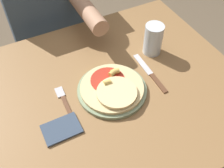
# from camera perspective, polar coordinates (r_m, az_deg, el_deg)

# --- Properties ---
(dining_table) EXTENTS (1.05, 0.83, 0.72)m
(dining_table) POSITION_cam_1_polar(r_m,az_deg,el_deg) (1.04, -2.01, -5.65)
(dining_table) COLOR olive
(dining_table) RESTS_ON ground_plane
(plate) EXTENTS (0.25, 0.25, 0.01)m
(plate) POSITION_cam_1_polar(r_m,az_deg,el_deg) (0.94, 0.00, -1.31)
(plate) COLOR gray
(plate) RESTS_ON dining_table
(pizza) EXTENTS (0.23, 0.23, 0.04)m
(pizza) POSITION_cam_1_polar(r_m,az_deg,el_deg) (0.93, 0.17, -0.82)
(pizza) COLOR #E0C689
(pizza) RESTS_ON plate
(fork) EXTENTS (0.03, 0.18, 0.00)m
(fork) POSITION_cam_1_polar(r_m,az_deg,el_deg) (0.93, -10.22, -3.97)
(fork) COLOR brown
(fork) RESTS_ON dining_table
(knife) EXTENTS (0.02, 0.22, 0.00)m
(knife) POSITION_cam_1_polar(r_m,az_deg,el_deg) (1.01, 8.34, 2.34)
(knife) COLOR brown
(knife) RESTS_ON dining_table
(drinking_glass) EXTENTS (0.07, 0.07, 0.13)m
(drinking_glass) POSITION_cam_1_polar(r_m,az_deg,el_deg) (1.07, 8.96, 9.59)
(drinking_glass) COLOR silver
(drinking_glass) RESTS_ON dining_table
(napkin) EXTENTS (0.12, 0.08, 0.01)m
(napkin) POSITION_cam_1_polar(r_m,az_deg,el_deg) (0.87, -10.94, -9.58)
(napkin) COLOR #38475B
(napkin) RESTS_ON dining_table
(person_diner) EXTENTS (0.37, 0.52, 1.15)m
(person_diner) POSITION_cam_1_polar(r_m,az_deg,el_deg) (1.41, -13.61, 13.60)
(person_diner) COLOR #2D2D38
(person_diner) RESTS_ON ground_plane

